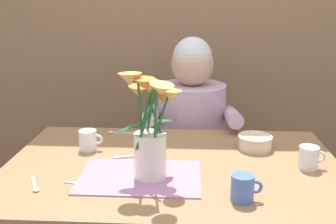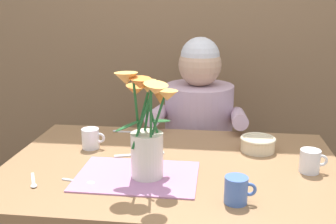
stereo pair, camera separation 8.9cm
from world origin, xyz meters
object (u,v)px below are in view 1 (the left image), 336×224
tea_cup (309,157)px  ceramic_mug (88,140)px  seated_person (191,149)px  flower_vase (150,130)px  coffee_cup (243,188)px  ceramic_bowl (255,142)px  dinner_knife (139,155)px

tea_cup → ceramic_mug: same height
seated_person → flower_vase: bearing=-103.3°
flower_vase → coffee_cup: 0.34m
coffee_cup → flower_vase: bearing=155.1°
seated_person → ceramic_bowl: size_ratio=8.35×
ceramic_mug → coffee_cup: same height
flower_vase → tea_cup: 0.57m
flower_vase → tea_cup: flower_vase is taller
tea_cup → ceramic_mug: bearing=171.0°
tea_cup → coffee_cup: (-0.26, -0.25, 0.00)m
flower_vase → ceramic_mug: 0.39m
flower_vase → coffee_cup: (0.28, -0.13, -0.13)m
coffee_cup → ceramic_bowl: bearing=77.1°
flower_vase → coffee_cup: bearing=-24.9°
seated_person → ceramic_bowl: 0.55m
ceramic_bowl → dinner_knife: 0.46m
flower_vase → tea_cup: (0.54, 0.12, -0.13)m
flower_vase → ceramic_bowl: flower_vase is taller
seated_person → coffee_cup: size_ratio=12.20×
ceramic_bowl → tea_cup: bearing=-48.4°
ceramic_mug → ceramic_bowl: bearing=4.5°
flower_vase → ceramic_bowl: 0.50m
seated_person → dinner_knife: 0.61m
ceramic_mug → coffee_cup: 0.67m
seated_person → ceramic_mug: 0.67m
dinner_knife → coffee_cup: 0.48m
tea_cup → ceramic_mug: (-0.81, 0.13, 0.00)m
flower_vase → ceramic_mug: bearing=137.9°
flower_vase → dinner_knife: size_ratio=1.89×
tea_cup → coffee_cup: same height
ceramic_mug → tea_cup: bearing=-9.0°
ceramic_mug → coffee_cup: bearing=-34.2°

